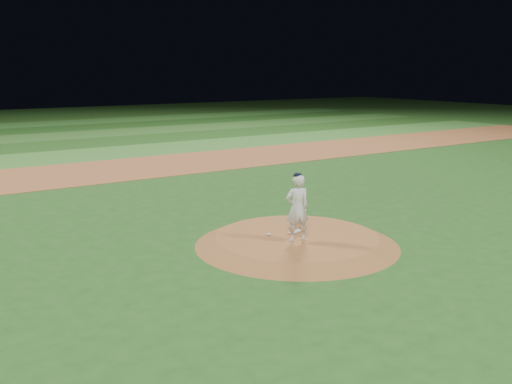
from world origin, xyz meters
The scene contains 11 objects.
ground centered at (0.00, 0.00, 0.00)m, with size 120.00×120.00×0.00m, color #21511A.
infield_dirt_band centered at (0.00, 14.00, 0.01)m, with size 70.00×6.00×0.02m, color #9A5A30.
outfield_stripe_0 centered at (0.00, 19.50, 0.01)m, with size 70.00×5.00×0.02m, color #39782B.
outfield_stripe_1 centered at (0.00, 24.50, 0.01)m, with size 70.00×5.00×0.02m, color #204E19.
outfield_stripe_2 centered at (0.00, 29.50, 0.01)m, with size 70.00×5.00×0.02m, color #306625.
outfield_stripe_3 centered at (0.00, 34.50, 0.01)m, with size 70.00×5.00×0.02m, color #1C4717.
outfield_stripe_4 centered at (0.00, 39.50, 0.01)m, with size 70.00×5.00×0.02m, color #2C6826.
pitchers_mound centered at (0.00, 0.00, 0.12)m, with size 5.50×5.50×0.25m, color #9C5E30.
pitching_rubber centered at (0.25, 0.31, 0.27)m, with size 0.62×0.16×0.03m, color silver.
rosin_bag centered at (-0.60, 0.44, 0.28)m, with size 0.10×0.10×0.06m, color silver.
pitcher_on_mound centered at (-0.29, -0.38, 1.15)m, with size 0.73×0.57×1.83m.
Camera 1 is at (-9.04, -11.74, 4.67)m, focal length 40.00 mm.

